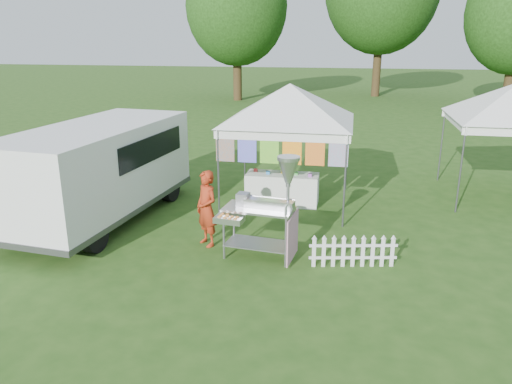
# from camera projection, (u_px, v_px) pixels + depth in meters

# --- Properties ---
(ground) EXTENTS (120.00, 120.00, 0.00)m
(ground) POSITION_uv_depth(u_px,v_px,m) (264.00, 261.00, 9.45)
(ground) COLOR #254B15
(ground) RESTS_ON ground
(canopy_main) EXTENTS (4.24, 4.24, 3.45)m
(canopy_main) POSITION_uv_depth(u_px,v_px,m) (290.00, 84.00, 11.82)
(canopy_main) COLOR #59595E
(canopy_main) RESTS_ON ground
(tree_left) EXTENTS (6.40, 6.40, 9.53)m
(tree_left) POSITION_uv_depth(u_px,v_px,m) (237.00, 6.00, 31.26)
(tree_left) COLOR #322412
(tree_left) RESTS_ON ground
(donut_cart) EXTENTS (1.54, 0.95, 2.02)m
(donut_cart) POSITION_uv_depth(u_px,v_px,m) (270.00, 200.00, 9.21)
(donut_cart) COLOR gray
(donut_cart) RESTS_ON ground
(vendor) EXTENTS (0.67, 0.65, 1.55)m
(vendor) POSITION_uv_depth(u_px,v_px,m) (207.00, 209.00, 9.97)
(vendor) COLOR #A32D14
(vendor) RESTS_ON ground
(cargo_van) EXTENTS (2.63, 5.44, 2.18)m
(cargo_van) POSITION_uv_depth(u_px,v_px,m) (102.00, 169.00, 11.41)
(cargo_van) COLOR white
(cargo_van) RESTS_ON ground
(picket_fence) EXTENTS (1.59, 0.34, 0.56)m
(picket_fence) POSITION_uv_depth(u_px,v_px,m) (353.00, 252.00, 9.14)
(picket_fence) COLOR white
(picket_fence) RESTS_ON ground
(display_table) EXTENTS (1.80, 0.70, 0.78)m
(display_table) POSITION_uv_depth(u_px,v_px,m) (282.00, 189.00, 12.57)
(display_table) COLOR white
(display_table) RESTS_ON ground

